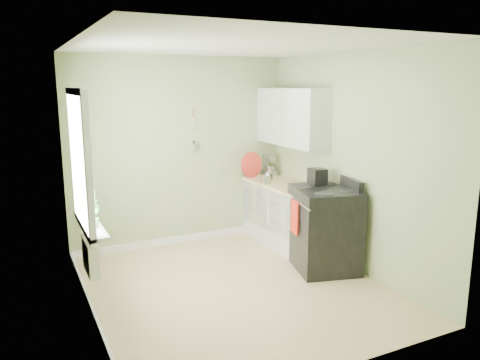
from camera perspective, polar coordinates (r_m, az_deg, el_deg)
name	(u,v)px	position (r m, az deg, el deg)	size (l,w,h in m)	color
floor	(235,288)	(5.54, -0.63, -13.07)	(3.20, 3.60, 0.02)	tan
ceiling	(234,44)	(5.05, -0.70, 16.21)	(3.20, 3.60, 0.02)	white
wall_back	(180,152)	(6.78, -7.29, 3.42)	(3.20, 0.02, 2.70)	#96A570
wall_left	(82,187)	(4.68, -18.75, -0.78)	(0.02, 3.60, 2.70)	#96A570
wall_right	(351,162)	(5.99, 13.38, 2.12)	(0.02, 3.60, 2.70)	#96A570
base_cabinets	(286,216)	(6.80, 5.63, -4.40)	(0.60, 1.60, 0.87)	white
countertop	(286,185)	(6.69, 5.63, -0.66)	(0.64, 1.60, 0.04)	#D5BF82
upper_cabinets	(292,117)	(6.71, 6.33, 7.65)	(0.35, 1.40, 0.80)	white
window	(79,161)	(4.94, -19.06, 2.19)	(0.06, 1.14, 1.44)	white
window_sill	(91,225)	(5.09, -17.75, -5.20)	(0.18, 1.14, 0.04)	white
radiator	(90,257)	(5.14, -17.77, -8.90)	(0.12, 0.50, 0.35)	white
wall_utensils	(194,137)	(6.80, -5.65, 5.30)	(0.02, 0.14, 0.58)	#D5BF82
stove	(324,228)	(6.02, 10.25, -5.79)	(0.94, 1.00, 1.17)	black
stand_mixer	(268,165)	(7.34, 3.46, 1.82)	(0.20, 0.31, 0.35)	#B2B2B7
kettle	(268,178)	(6.64, 3.39, 0.20)	(0.17, 0.10, 0.17)	silver
coffee_maker	(317,182)	(6.10, 9.38, -0.24)	(0.20, 0.22, 0.33)	black
red_tray	(252,165)	(7.10, 1.43, 1.88)	(0.39, 0.39, 0.02)	#B22823
jar	(299,193)	(5.97, 7.22, -1.57)	(0.08, 0.08, 0.08)	#A39682
plant_a	(94,212)	(4.86, -17.41, -3.77)	(0.17, 0.12, 0.32)	#347D32
plant_b	(89,205)	(5.13, -17.91, -2.92)	(0.19, 0.15, 0.34)	#347D32
plant_c	(87,203)	(5.31, -18.19, -2.71)	(0.16, 0.16, 0.29)	#347D32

